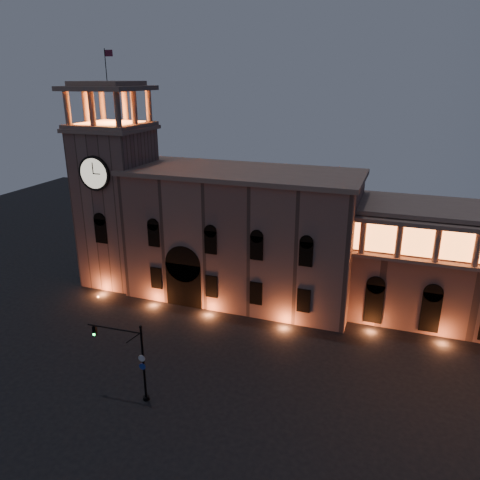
{
  "coord_description": "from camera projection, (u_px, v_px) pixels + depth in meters",
  "views": [
    {
      "loc": [
        17.77,
        -34.27,
        28.98
      ],
      "look_at": [
        -0.14,
        16.0,
        10.26
      ],
      "focal_mm": 35.0,
      "sensor_mm": 36.0,
      "label": 1
    }
  ],
  "objects": [
    {
      "name": "clock_tower",
      "position": [
        117.0,
        199.0,
        66.68
      ],
      "size": [
        9.8,
        9.8,
        32.4
      ],
      "color": "#7B5A51",
      "rests_on": "ground"
    },
    {
      "name": "traffic_light",
      "position": [
        134.0,
        360.0,
        43.23
      ],
      "size": [
        5.81,
        0.77,
        7.98
      ],
      "rotation": [
        0.0,
        0.0,
        0.05
      ],
      "color": "black",
      "rests_on": "ground"
    },
    {
      "name": "government_building",
      "position": [
        241.0,
        235.0,
        62.93
      ],
      "size": [
        30.8,
        12.8,
        17.6
      ],
      "color": "#7B5A51",
      "rests_on": "ground"
    },
    {
      "name": "ground",
      "position": [
        186.0,
        390.0,
        45.68
      ],
      "size": [
        160.0,
        160.0,
        0.0
      ],
      "primitive_type": "plane",
      "color": "black",
      "rests_on": "ground"
    }
  ]
}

